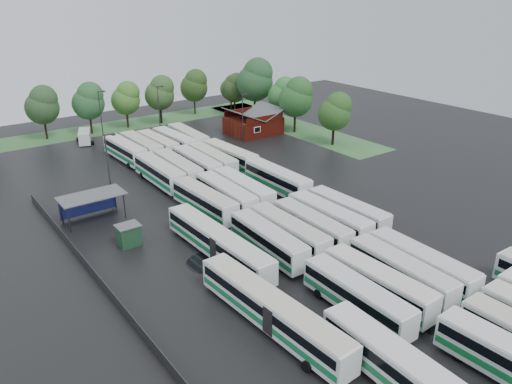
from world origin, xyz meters
TOP-DOWN VIEW (x-y plane):
  - ground at (0.00, 0.00)m, footprint 160.00×160.00m
  - brick_building at (24.00, 42.77)m, footprint 10.07×8.60m
  - wash_shed at (-17.20, 22.02)m, footprint 8.20×4.20m
  - utility_hut at (-16.20, 12.60)m, footprint 2.70×2.20m
  - grass_strip_north at (2.00, 64.80)m, footprint 80.00×10.00m
  - grass_strip_east at (34.00, 42.80)m, footprint 10.00×50.00m
  - west_fence at (-22.20, 8.00)m, footprint 0.10×50.00m
  - bus_r1c0 at (-4.49, -12.62)m, footprint 2.84×12.23m
  - bus_r1c1 at (-1.23, -12.31)m, footprint 2.87×12.29m
  - bus_r1c2 at (2.18, -12.28)m, footprint 3.14×12.38m
  - bus_r1c3 at (5.07, -12.59)m, footprint 3.09×12.58m
  - bus_r2c0 at (-4.38, 1.02)m, footprint 3.07×12.23m
  - bus_r2c1 at (-1.34, 1.16)m, footprint 2.75×12.39m
  - bus_r2c2 at (2.04, 0.88)m, footprint 2.78×12.04m
  - bus_r2c3 at (5.14, 1.07)m, footprint 2.74×12.51m
  - bus_r2c4 at (8.44, 1.14)m, footprint 2.84×12.24m
  - bus_r3c0 at (-4.50, 14.73)m, footprint 3.02×12.46m
  - bus_r3c1 at (-1.11, 14.75)m, footprint 3.09×12.60m
  - bus_r3c2 at (1.86, 14.96)m, footprint 3.11×12.65m
  - bus_r3c4 at (8.23, 15.13)m, footprint 2.74×12.73m
  - bus_r4c0 at (-4.48, 28.19)m, footprint 2.86×12.74m
  - bus_r4c1 at (-1.39, 28.22)m, footprint 3.10×12.75m
  - bus_r4c2 at (2.15, 28.32)m, footprint 3.14×12.63m
  - bus_r4c3 at (5.17, 28.51)m, footprint 3.03×12.48m
  - bus_r4c4 at (8.57, 28.43)m, footprint 3.25×12.70m
  - bus_r5c0 at (-4.32, 41.92)m, footprint 3.04×12.49m
  - bus_r5c1 at (-1.20, 42.09)m, footprint 2.85×12.52m
  - bus_r5c2 at (1.90, 41.89)m, footprint 2.88×12.09m
  - bus_r5c3 at (5.23, 41.75)m, footprint 2.98×12.30m
  - bus_r5c4 at (8.37, 42.21)m, footprint 3.22×12.51m
  - artic_bus_west_b at (-9.29, 3.82)m, footprint 2.91×18.15m
  - artic_bus_west_c at (-12.21, -9.71)m, footprint 3.35×18.38m
  - minibus at (-6.43, 56.77)m, footprint 3.95×6.06m
  - tree_north_1 at (-11.52, 63.93)m, footprint 6.49×6.49m
  - tree_north_2 at (-2.93, 62.34)m, footprint 6.46×6.46m
  - tree_north_3 at (5.10, 62.50)m, footprint 6.03×6.03m
  - tree_north_4 at (12.48, 61.35)m, footprint 6.43×6.43m
  - tree_north_5 at (22.83, 64.52)m, footprint 6.40×6.40m
  - tree_north_6 at (32.25, 63.07)m, footprint 5.22×5.22m
  - tree_east_0 at (31.83, 27.13)m, footprint 6.16×6.16m
  - tree_east_1 at (31.72, 38.33)m, footprint 6.97×6.97m
  - tree_east_2 at (34.12, 45.59)m, footprint 6.22×6.22m
  - tree_east_3 at (32.29, 53.19)m, footprint 8.25×8.25m
  - tree_east_4 at (30.72, 59.22)m, footprint 5.84×5.84m
  - lamp_post_ne at (18.48, 38.53)m, footprint 1.47×0.29m
  - lamp_post_nw at (-13.44, 24.50)m, footprint 1.60×0.31m
  - lamp_post_back_w at (-3.35, 54.67)m, footprint 1.56×0.30m
  - lamp_post_back_e at (8.84, 54.82)m, footprint 1.49×0.29m
  - puddle_0 at (0.36, -18.29)m, footprint 3.86×3.86m
  - puddle_1 at (7.64, -19.15)m, footprint 4.00×4.00m
  - puddle_2 at (-10.77, 3.55)m, footprint 5.01×5.01m
  - puddle_3 at (2.44, -3.71)m, footprint 3.45×3.45m
  - puddle_4 at (14.01, -17.20)m, footprint 2.79×2.79m

SIDE VIEW (x-z plane):
  - ground at x=0.00m, z-range 0.00..0.00m
  - puddle_0 at x=0.36m, z-range 0.00..0.01m
  - puddle_1 at x=7.64m, z-range 0.00..0.01m
  - puddle_2 at x=-10.77m, z-range 0.00..0.01m
  - puddle_3 at x=2.44m, z-range 0.00..0.01m
  - puddle_4 at x=14.01m, z-range 0.00..0.01m
  - grass_strip_north at x=2.00m, z-range 0.00..0.01m
  - grass_strip_east at x=34.00m, z-range 0.00..0.01m
  - west_fence at x=-22.20m, z-range 0.00..1.20m
  - utility_hut at x=-16.20m, z-range 0.01..2.63m
  - minibus at x=-6.43m, z-range 0.14..2.62m
  - bus_r2c2 at x=2.04m, z-range 0.17..3.51m
  - bus_r5c2 at x=1.90m, z-range 0.17..3.51m
  - bus_r2c0 at x=-4.38m, z-range 0.17..3.55m
  - artic_bus_west_b at x=-9.29m, z-range 0.18..3.54m
  - bus_r1c0 at x=-4.49m, z-range 0.17..3.56m
  - brick_building at x=24.00m, z-range -0.83..4.56m
  - bus_r2c4 at x=8.44m, z-range 0.17..3.56m
  - bus_r5c3 at x=5.23m, z-range 0.17..3.57m
  - bus_r1c1 at x=-1.23m, z-range 0.17..3.58m
  - bus_r1c2 at x=2.18m, z-range 0.17..3.59m
  - artic_bus_west_c at x=-12.21m, z-range 0.19..3.58m
  - bus_r2c1 at x=-1.34m, z-range 0.17..3.61m
  - bus_r3c0 at x=-4.50m, z-range 0.17..3.62m
  - bus_r5c4 at x=8.37m, z-range 0.17..3.62m
  - bus_r4c3 at x=5.17m, z-range 0.17..3.63m
  - bus_r5c0 at x=-4.32m, z-range 0.17..3.63m
  - bus_r5c1 at x=-1.20m, z-range 0.17..3.65m
  - bus_r1c3 at x=5.07m, z-range 0.17..3.65m
  - bus_r2c3 at x=5.14m, z-range 0.17..3.65m
  - bus_r3c1 at x=-1.11m, z-range 0.17..3.66m
  - bus_r4c2 at x=2.15m, z-range 0.17..3.66m
  - bus_r3c2 at x=1.86m, z-range 0.17..3.67m
  - bus_r4c4 at x=8.57m, z-range 0.18..3.68m
  - bus_r4c1 at x=-1.39m, z-range 0.18..3.70m
  - bus_r4c0 at x=-4.48m, z-range 0.18..3.71m
  - bus_r3c4 at x=8.23m, z-range 0.18..3.72m
  - wash_shed at x=-17.20m, z-range 1.20..4.78m
  - lamp_post_ne at x=18.48m, z-range 0.77..10.33m
  - tree_north_6 at x=32.25m, z-range 1.24..9.88m
  - lamp_post_back_e at x=8.84m, z-range 0.78..10.43m
  - lamp_post_back_w at x=-3.35m, z-range 0.81..10.92m
  - lamp_post_nw at x=-13.44m, z-range 0.84..11.20m
  - tree_east_4 at x=30.72m, z-range 1.38..11.05m
  - tree_north_3 at x=5.10m, z-range 1.43..11.42m
  - tree_east_0 at x=31.83m, z-range 1.46..11.67m
  - tree_east_2 at x=34.12m, z-range 1.47..11.77m
  - tree_north_5 at x=22.83m, z-range 1.52..12.12m
  - tree_north_4 at x=12.48m, z-range 1.52..12.17m
  - tree_north_2 at x=-2.93m, z-range 1.53..12.23m
  - tree_north_1 at x=-11.52m, z-range 1.54..12.30m
  - tree_east_1 at x=31.72m, z-range 1.65..13.20m
  - tree_east_3 at x=32.29m, z-range 1.96..15.62m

